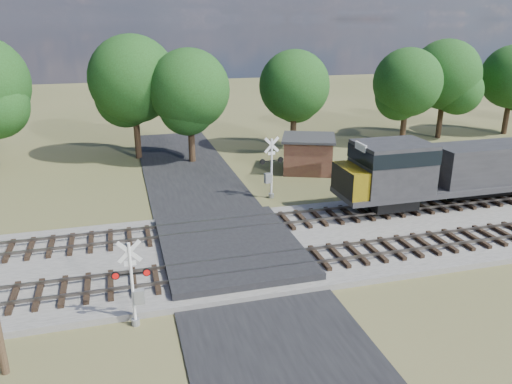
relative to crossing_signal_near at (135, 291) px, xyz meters
name	(u,v)px	position (x,y,z in m)	size (l,w,h in m)	color
ground	(232,257)	(5.00, 4.86, -1.55)	(160.00, 160.00, 0.00)	#4D522C
ballast_bed	(400,230)	(15.00, 5.36, -1.40)	(140.00, 10.00, 0.30)	gray
road	(232,256)	(5.00, 4.86, -1.51)	(7.00, 60.00, 0.08)	black
crossing_panel	(230,247)	(5.00, 5.36, -1.23)	(7.00, 9.00, 0.62)	#262628
track_near	(303,259)	(8.12, 2.86, -1.13)	(140.00, 2.60, 0.33)	black
track_far	(273,222)	(8.12, 7.86, -1.13)	(140.00, 2.60, 0.33)	black
crossing_signal_near	(135,291)	(0.00, 0.00, 0.00)	(1.50, 0.32, 3.72)	silver
crossing_signal_far	(270,173)	(9.53, 12.93, 0.23)	(1.71, 0.41, 4.26)	silver
equipment_shed	(308,154)	(14.39, 18.36, -0.13)	(5.36, 5.36, 2.81)	#49281F
treeline	(233,85)	(9.78, 24.81, 4.71)	(80.01, 10.12, 10.59)	black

